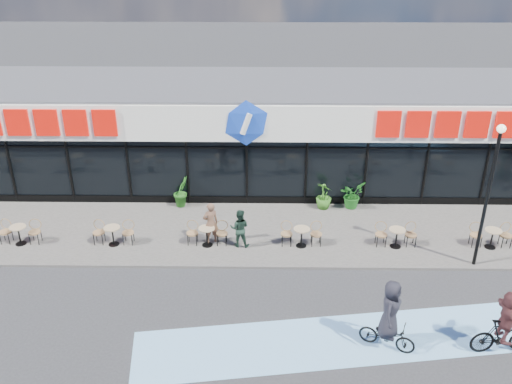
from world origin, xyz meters
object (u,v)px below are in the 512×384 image
lamp_post (490,185)px  potted_plant_left (181,192)px  cyclist_a (505,326)px  potted_plant_mid (324,196)px  patron_right (240,228)px  patron_left (211,223)px  potted_plant_right (352,195)px

lamp_post → potted_plant_left: bearing=158.0°
lamp_post → potted_plant_left: (-10.94, 4.41, -2.42)m
potted_plant_left → cyclist_a: 13.41m
potted_plant_mid → patron_right: (-3.42, -3.11, 0.16)m
patron_left → potted_plant_left: bearing=-86.6°
potted_plant_left → patron_right: (2.62, -3.29, 0.09)m
potted_plant_left → patron_left: patron_left is taller
cyclist_a → patron_left: bearing=146.6°
patron_right → cyclist_a: size_ratio=0.74×
potted_plant_right → lamp_post: bearing=-49.6°
potted_plant_right → patron_left: (-5.70, -2.99, 0.26)m
potted_plant_mid → potted_plant_right: 1.20m
potted_plant_right → cyclist_a: cyclist_a is taller
potted_plant_mid → patron_left: size_ratio=0.70×
potted_plant_left → cyclist_a: (10.17, -8.74, 0.14)m
potted_plant_mid → patron_left: (-4.50, -2.87, 0.24)m
potted_plant_right → patron_right: (-4.61, -3.23, 0.17)m
lamp_post → potted_plant_right: 6.24m
lamp_post → patron_left: bearing=171.7°
potted_plant_right → patron_right: 5.63m
lamp_post → potted_plant_mid: 6.94m
potted_plant_right → cyclist_a: (2.94, -8.68, 0.22)m
potted_plant_left → patron_left: (1.53, -3.05, 0.17)m
potted_plant_mid → patron_left: 5.35m
potted_plant_left → cyclist_a: bearing=-40.7°
potted_plant_mid → patron_right: patron_right is taller
patron_right → potted_plant_left: bearing=-46.7°
lamp_post → cyclist_a: 4.95m
patron_left → cyclist_a: 10.35m
patron_left → patron_right: 1.11m
potted_plant_right → potted_plant_left: bearing=179.5°
lamp_post → cyclist_a: lamp_post is taller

